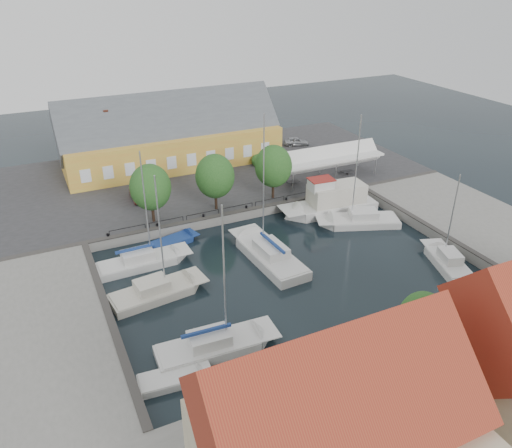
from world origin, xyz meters
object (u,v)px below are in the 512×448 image
(east_boat_a, at_px, (359,222))
(launch_sw, at_px, (174,380))
(center_sailboat, at_px, (269,256))
(trawler, at_px, (332,203))
(west_boat_b, at_px, (157,293))
(launch_nw, at_px, (174,242))
(east_boat_c, at_px, (447,263))
(west_boat_d, at_px, (215,347))
(car_red, at_px, (137,194))
(warehouse, at_px, (166,139))
(west_boat_a, at_px, (142,263))
(tent_canopy, at_px, (329,158))
(car_silver, at_px, (296,141))

(east_boat_a, distance_m, launch_sw, 28.42)
(center_sailboat, xyz_separation_m, trawler, (11.11, 6.32, 0.65))
(west_boat_b, xyz_separation_m, launch_nw, (3.98, 8.12, -0.17))
(center_sailboat, relative_size, east_boat_c, 1.53)
(trawler, xyz_separation_m, west_boat_d, (-20.31, -15.93, -0.75))
(car_red, height_order, trawler, trawler)
(warehouse, xyz_separation_m, car_red, (-6.59, -10.11, -2.81))
(car_red, bearing_deg, warehouse, 59.21)
(car_red, height_order, west_boat_a, west_boat_a)
(car_red, height_order, launch_sw, car_red)
(west_boat_a, xyz_separation_m, launch_nw, (3.88, 2.83, -0.18))
(east_boat_a, xyz_separation_m, west_boat_d, (-21.34, -11.97, 0.01))
(launch_nw, bearing_deg, east_boat_c, -34.60)
(tent_canopy, distance_m, east_boat_a, 11.51)
(car_red, distance_m, west_boat_d, 26.43)
(warehouse, bearing_deg, west_boat_b, -108.50)
(east_boat_c, height_order, west_boat_b, west_boat_b)
(tent_canopy, height_order, car_red, tent_canopy)
(car_silver, distance_m, car_red, 27.59)
(east_boat_a, distance_m, west_boat_d, 24.47)
(east_boat_c, distance_m, launch_sw, 27.44)
(warehouse, xyz_separation_m, launch_sw, (-11.01, -38.17, -4.34))
(car_silver, xyz_separation_m, east_boat_a, (-5.50, -23.60, -1.38))
(warehouse, relative_size, west_boat_a, 2.46)
(center_sailboat, bearing_deg, car_silver, 55.81)
(warehouse, relative_size, trawler, 2.48)
(center_sailboat, bearing_deg, launch_sw, -138.58)
(west_boat_d, bearing_deg, warehouse, 78.50)
(east_boat_a, relative_size, launch_sw, 2.47)
(car_silver, bearing_deg, car_red, 130.63)
(warehouse, relative_size, west_boat_b, 2.52)
(west_boat_a, distance_m, launch_nw, 4.81)
(launch_nw, bearing_deg, warehouse, 74.82)
(trawler, bearing_deg, launch_sw, -143.62)
(car_red, relative_size, east_boat_a, 0.30)
(trawler, bearing_deg, launch_nw, 178.23)
(tent_canopy, relative_size, east_boat_a, 1.11)
(east_boat_a, xyz_separation_m, west_boat_b, (-23.33, -3.60, -0.00))
(trawler, xyz_separation_m, east_boat_a, (1.04, -3.95, -0.75))
(car_silver, distance_m, west_boat_a, 36.16)
(east_boat_a, xyz_separation_m, launch_sw, (-24.93, -13.65, -0.17))
(east_boat_c, xyz_separation_m, launch_nw, (-21.67, 14.95, -0.17))
(trawler, relative_size, east_boat_a, 0.92)
(warehouse, distance_m, car_red, 12.39)
(car_red, bearing_deg, east_boat_c, -45.10)
(warehouse, height_order, west_boat_b, west_boat_b)
(tent_canopy, distance_m, car_red, 23.58)
(car_silver, relative_size, launch_sw, 0.74)
(center_sailboat, bearing_deg, east_boat_a, 11.04)
(trawler, height_order, west_boat_b, west_boat_b)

